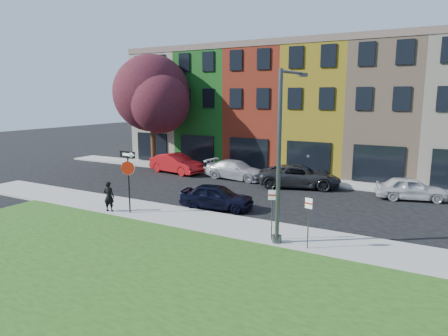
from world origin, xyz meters
The scene contains 15 objects.
ground centered at (0.00, 0.00, 0.00)m, with size 120.00×120.00×0.00m, color black.
sidewalk_near centered at (2.00, 3.00, 0.06)m, with size 40.00×3.00×0.12m, color #999690.
sidewalk_far centered at (-3.00, 15.00, 0.06)m, with size 40.00×2.40×0.12m, color #999690.
rowhouse_block centered at (-2.50, 21.18, 4.99)m, with size 30.00×10.12×10.00m.
stop_sign centered at (-5.21, 2.20, 2.44)m, with size 1.05×0.12×3.26m.
man centered at (-6.36, 1.90, 0.93)m, with size 0.67×0.53×1.61m, color black.
sedan_near centered at (-1.80, 5.43, 0.69)m, with size 4.29×2.32×1.39m, color black.
parked_car_red centered at (-9.96, 12.94, 0.79)m, with size 4.98×2.44×1.57m, color maroon.
parked_car_silver centered at (-4.60, 13.15, 0.70)m, with size 4.91×2.22×1.40m, color #AAAAAF.
parked_car_dark centered at (0.46, 12.86, 0.77)m, with size 6.02×4.07×1.53m, color black.
parked_car_white centered at (7.42, 12.86, 0.69)m, with size 4.32×2.64×1.38m, color silver.
street_lamp centered at (3.17, 2.13, 3.70)m, with size 0.54×2.58×7.09m.
parking_sign_a centered at (2.83, 2.09, 1.54)m, with size 0.31×0.15×2.28m.
parking_sign_b centered at (4.47, 1.89, 1.48)m, with size 0.32×0.12×2.17m.
tree_purple centered at (-13.16, 14.26, 6.25)m, with size 7.83×6.85×9.56m.
Camera 1 is at (8.94, -13.06, 6.13)m, focal length 32.00 mm.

